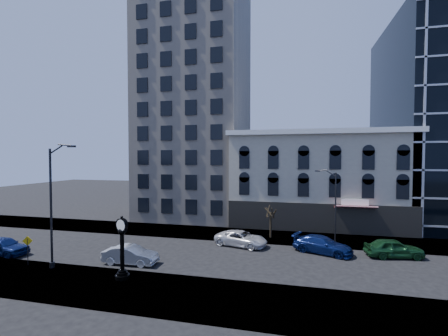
% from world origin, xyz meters
% --- Properties ---
extents(ground, '(160.00, 160.00, 0.00)m').
position_xyz_m(ground, '(0.00, 0.00, 0.00)').
color(ground, black).
rests_on(ground, ground).
extents(sidewalk_far, '(160.00, 6.00, 0.12)m').
position_xyz_m(sidewalk_far, '(0.00, 8.00, 0.06)').
color(sidewalk_far, gray).
rests_on(sidewalk_far, ground).
extents(sidewalk_near, '(160.00, 6.00, 0.12)m').
position_xyz_m(sidewalk_near, '(0.00, -8.00, 0.06)').
color(sidewalk_near, gray).
rests_on(sidewalk_near, ground).
extents(cream_tower, '(15.90, 15.40, 42.50)m').
position_xyz_m(cream_tower, '(-6.11, 18.88, 19.32)').
color(cream_tower, beige).
rests_on(cream_tower, ground).
extents(victorian_row, '(22.60, 11.19, 12.50)m').
position_xyz_m(victorian_row, '(12.00, 15.89, 6.00)').
color(victorian_row, '#B9B199').
rests_on(victorian_row, ground).
extents(street_clock, '(1.06, 1.06, 4.67)m').
position_xyz_m(street_clock, '(-3.23, -6.67, 2.23)').
color(street_clock, black).
rests_on(street_clock, sidewalk_near).
extents(street_lamp_near, '(2.65, 0.55, 10.25)m').
position_xyz_m(street_lamp_near, '(-9.30, -5.93, 7.86)').
color(street_lamp_near, black).
rests_on(street_lamp_near, sidewalk_near).
extents(street_lamp_far, '(1.93, 0.95, 7.85)m').
position_xyz_m(street_lamp_far, '(12.73, 6.22, 6.04)').
color(street_lamp_far, black).
rests_on(street_lamp_far, sidewalk_far).
extents(bare_tree_far, '(2.63, 2.63, 4.52)m').
position_xyz_m(bare_tree_far, '(6.59, 7.41, 3.53)').
color(bare_tree_far, black).
rests_on(bare_tree_far, sidewalk_far).
extents(warning_sign, '(0.75, 0.33, 2.44)m').
position_xyz_m(warning_sign, '(-12.44, -6.00, 1.80)').
color(warning_sign, black).
rests_on(warning_sign, sidewalk_near).
extents(car_near_a, '(4.92, 2.17, 1.65)m').
position_xyz_m(car_near_a, '(-17.28, -4.02, 0.82)').
color(car_near_a, '#0C194C').
rests_on(car_near_a, ground).
extents(car_near_b, '(4.73, 1.77, 1.54)m').
position_xyz_m(car_near_b, '(-4.47, -3.46, 0.77)').
color(car_near_b, '#A5A8AD').
rests_on(car_near_b, ground).
extents(car_far_a, '(5.82, 3.74, 1.49)m').
position_xyz_m(car_far_a, '(3.83, 3.86, 0.75)').
color(car_far_a, silver).
rests_on(car_far_a, ground).
extents(car_far_b, '(5.93, 4.07, 1.59)m').
position_xyz_m(car_far_b, '(11.78, 3.31, 0.80)').
color(car_far_b, '#0C194C').
rests_on(car_far_b, ground).
extents(car_far_c, '(5.20, 2.78, 1.68)m').
position_xyz_m(car_far_c, '(17.99, 3.51, 0.84)').
color(car_far_c, '#143F1E').
rests_on(car_far_c, ground).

